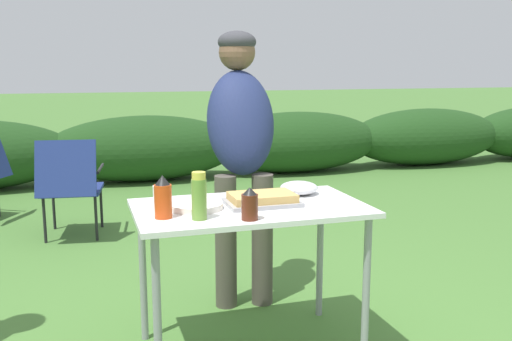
{
  "coord_description": "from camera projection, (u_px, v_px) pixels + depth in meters",
  "views": [
    {
      "loc": [
        -0.76,
        -2.54,
        1.39
      ],
      "look_at": [
        0.06,
        0.1,
        0.89
      ],
      "focal_mm": 40.0,
      "sensor_mm": 36.0,
      "label": 1
    }
  ],
  "objects": [
    {
      "name": "mixing_bowl",
      "position": [
        299.0,
        188.0,
        2.97
      ],
      "size": [
        0.2,
        0.2,
        0.07
      ],
      "primitive_type": "ellipsoid",
      "color": "silver",
      "rests_on": "folding_table"
    },
    {
      "name": "plate_stack",
      "position": [
        196.0,
        206.0,
        2.66
      ],
      "size": [
        0.25,
        0.25,
        0.03
      ],
      "primitive_type": "cylinder",
      "color": "white",
      "rests_on": "folding_table"
    },
    {
      "name": "food_tray",
      "position": [
        262.0,
        199.0,
        2.74
      ],
      "size": [
        0.35,
        0.23,
        0.06
      ],
      "color": "#9E9EA3",
      "rests_on": "folding_table"
    },
    {
      "name": "camp_chair_green_behind_table",
      "position": [
        70.0,
        183.0,
        4.62
      ],
      "size": [
        0.55,
        0.65,
        0.83
      ],
      "rotation": [
        0.0,
        0.0,
        -0.14
      ],
      "color": "navy",
      "rests_on": "ground"
    },
    {
      "name": "relish_jar",
      "position": [
        199.0,
        196.0,
        2.46
      ],
      "size": [
        0.07,
        0.07,
        0.21
      ],
      "color": "olive",
      "rests_on": "folding_table"
    },
    {
      "name": "bbq_sauce_bottle",
      "position": [
        250.0,
        204.0,
        2.46
      ],
      "size": [
        0.07,
        0.07,
        0.14
      ],
      "color": "#562314",
      "rests_on": "folding_table"
    },
    {
      "name": "shrub_hedge",
      "position": [
        145.0,
        148.0,
        7.02
      ],
      "size": [
        14.4,
        0.9,
        0.81
      ],
      "color": "#1E4219",
      "rests_on": "ground"
    },
    {
      "name": "hot_sauce_bottle",
      "position": [
        163.0,
        198.0,
        2.49
      ],
      "size": [
        0.08,
        0.08,
        0.19
      ],
      "color": "#CC4214",
      "rests_on": "folding_table"
    },
    {
      "name": "standing_person_in_gray_fleece",
      "position": [
        241.0,
        137.0,
        3.33
      ],
      "size": [
        0.45,
        0.54,
        1.6
      ],
      "rotation": [
        0.0,
        0.0,
        -0.12
      ],
      "color": "#4C473D",
      "rests_on": "ground"
    },
    {
      "name": "paper_cup_stack",
      "position": [
        161.0,
        196.0,
        2.7
      ],
      "size": [
        0.08,
        0.08,
        0.1
      ],
      "primitive_type": "cylinder",
      "color": "white",
      "rests_on": "folding_table"
    },
    {
      "name": "folding_table",
      "position": [
        250.0,
        221.0,
        2.74
      ],
      "size": [
        1.1,
        0.64,
        0.74
      ],
      "color": "white",
      "rests_on": "ground"
    }
  ]
}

